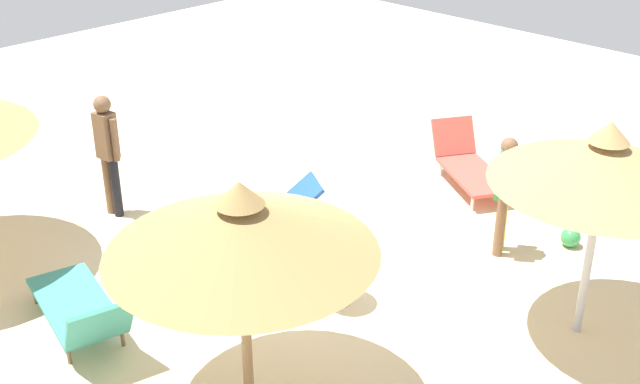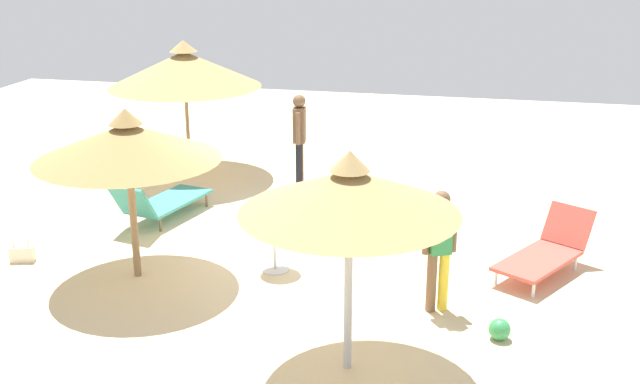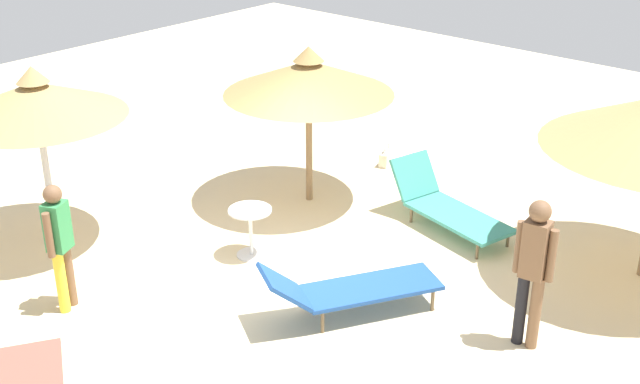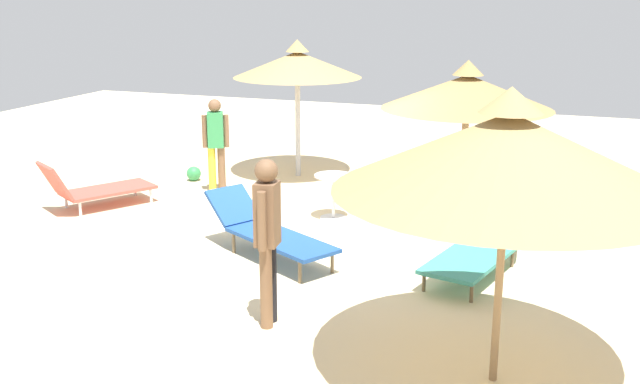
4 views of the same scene
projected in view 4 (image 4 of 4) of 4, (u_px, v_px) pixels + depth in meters
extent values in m
cube|color=beige|center=(311.00, 238.00, 10.81)|extent=(24.00, 24.00, 0.10)
cylinder|color=olive|center=(464.00, 150.00, 11.20)|extent=(0.10, 0.10, 2.15)
cone|color=#997A47|center=(467.00, 92.00, 10.97)|extent=(2.51, 2.51, 0.50)
cone|color=#997A47|center=(468.00, 67.00, 10.88)|extent=(0.45, 0.45, 0.22)
cylinder|color=#B2B2B7|center=(298.00, 118.00, 13.87)|extent=(0.09, 0.09, 2.19)
cone|color=tan|center=(297.00, 64.00, 13.61)|extent=(2.33, 2.33, 0.47)
cone|color=tan|center=(297.00, 46.00, 13.52)|extent=(0.42, 0.42, 0.22)
cylinder|color=olive|center=(500.00, 273.00, 6.56)|extent=(0.07, 0.07, 2.05)
cone|color=tan|center=(508.00, 153.00, 6.28)|extent=(2.95, 2.95, 0.68)
cone|color=tan|center=(511.00, 100.00, 6.16)|extent=(0.53, 0.53, 0.22)
cube|color=teal|center=(471.00, 258.00, 9.11)|extent=(1.70, 1.05, 0.05)
cylinder|color=brown|center=(472.00, 292.00, 8.46)|extent=(0.04, 0.04, 0.24)
cylinder|color=brown|center=(424.00, 282.00, 8.77)|extent=(0.04, 0.04, 0.24)
cylinder|color=brown|center=(512.00, 258.00, 9.52)|extent=(0.04, 0.04, 0.24)
cylinder|color=brown|center=(469.00, 249.00, 9.84)|extent=(0.04, 0.04, 0.24)
cube|color=teal|center=(500.00, 215.00, 9.80)|extent=(0.53, 0.77, 0.58)
cube|color=#CC4C3F|center=(108.00, 190.00, 12.17)|extent=(1.57, 1.32, 0.05)
cylinder|color=silver|center=(135.00, 189.00, 12.78)|extent=(0.04, 0.04, 0.23)
cylinder|color=silver|center=(151.00, 196.00, 12.35)|extent=(0.04, 0.04, 0.23)
cylinder|color=silver|center=(66.00, 201.00, 12.05)|extent=(0.04, 0.04, 0.23)
cylinder|color=silver|center=(80.00, 209.00, 11.63)|extent=(0.04, 0.04, 0.23)
cube|color=#CC4C3F|center=(55.00, 181.00, 11.57)|extent=(0.62, 0.75, 0.55)
cube|color=#1E478C|center=(281.00, 240.00, 9.62)|extent=(1.35, 1.74, 0.05)
cylinder|color=brown|center=(332.00, 262.00, 9.32)|extent=(0.04, 0.04, 0.29)
cylinder|color=brown|center=(300.00, 272.00, 9.00)|extent=(0.04, 0.04, 0.29)
cylinder|color=brown|center=(265.00, 235.00, 10.34)|extent=(0.04, 0.04, 0.29)
cylinder|color=brown|center=(234.00, 243.00, 10.02)|extent=(0.04, 0.04, 0.29)
cube|color=#1E478C|center=(233.00, 205.00, 10.35)|extent=(0.78, 0.74, 0.43)
cylinder|color=yellow|center=(212.00, 170.00, 12.87)|extent=(0.13, 0.13, 0.80)
cylinder|color=brown|center=(222.00, 170.00, 12.88)|extent=(0.13, 0.13, 0.80)
cube|color=#338C4C|center=(215.00, 130.00, 12.69)|extent=(0.31, 0.33, 0.60)
sphere|color=brown|center=(215.00, 106.00, 12.59)|extent=(0.22, 0.22, 0.22)
cylinder|color=brown|center=(205.00, 131.00, 12.68)|extent=(0.09, 0.09, 0.55)
cylinder|color=brown|center=(226.00, 131.00, 12.72)|extent=(0.09, 0.09, 0.55)
cylinder|color=black|center=(271.00, 282.00, 7.91)|extent=(0.13, 0.13, 0.88)
cylinder|color=brown|center=(266.00, 288.00, 7.75)|extent=(0.13, 0.13, 0.88)
cube|color=brown|center=(267.00, 214.00, 7.63)|extent=(0.29, 0.25, 0.66)
sphere|color=brown|center=(266.00, 171.00, 7.51)|extent=(0.24, 0.24, 0.24)
cylinder|color=brown|center=(272.00, 211.00, 7.81)|extent=(0.09, 0.09, 0.61)
cylinder|color=brown|center=(262.00, 221.00, 7.46)|extent=(0.09, 0.09, 0.61)
cube|color=beige|center=(591.00, 227.00, 10.77)|extent=(0.23, 0.37, 0.23)
torus|color=beige|center=(592.00, 215.00, 10.73)|extent=(0.09, 0.24, 0.24)
cylinder|color=silver|center=(334.00, 176.00, 11.37)|extent=(0.58, 0.58, 0.02)
cylinder|color=silver|center=(333.00, 198.00, 11.46)|extent=(0.05, 0.05, 0.66)
cylinder|color=silver|center=(333.00, 218.00, 11.54)|extent=(0.40, 0.40, 0.02)
sphere|color=#338C4C|center=(194.00, 173.00, 13.75)|extent=(0.26, 0.26, 0.26)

